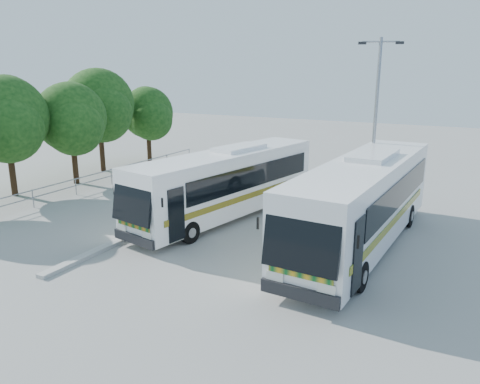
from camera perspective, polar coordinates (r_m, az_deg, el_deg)
The scene contains 10 objects.
ground at distance 20.93m, azimuth -6.32°, elevation -5.56°, with size 100.00×100.00×0.00m, color gray.
kerb_divider at distance 23.71m, azimuth -8.24°, elevation -2.97°, with size 0.40×16.00×0.15m, color #B2B2AD.
railing at distance 29.93m, azimuth -18.03°, elevation 1.50°, with size 0.06×22.00×1.00m.
tree_far_b at distance 29.87m, azimuth -26.60°, elevation 8.11°, with size 5.33×5.03×6.96m.
tree_far_c at distance 31.66m, azimuth -19.84°, elevation 8.51°, with size 4.97×4.69×6.49m.
tree_far_d at distance 35.03m, azimuth -16.77°, elevation 10.19°, with size 5.62×5.30×7.33m.
tree_far_e at distance 38.01m, azimuth -11.14°, elevation 9.44°, with size 4.54×4.28×5.92m.
coach_main at distance 23.15m, azimuth -1.65°, elevation 1.21°, with size 4.54×12.15×3.31m.
coach_adjacent at distance 19.92m, azimuth 14.77°, elevation -1.05°, with size 3.31×13.11×3.60m.
lamppost at distance 24.66m, azimuth 16.16°, elevation 8.56°, with size 2.08×0.84×8.72m.
Camera 1 is at (11.14, -16.17, 7.24)m, focal length 35.00 mm.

